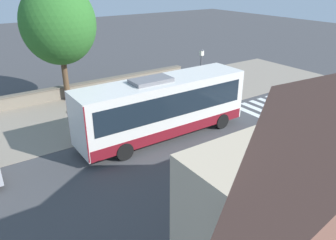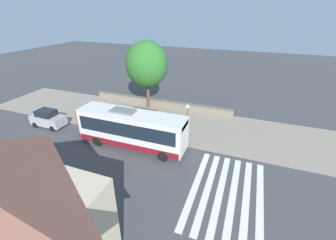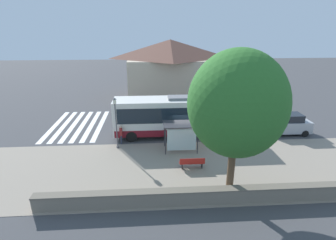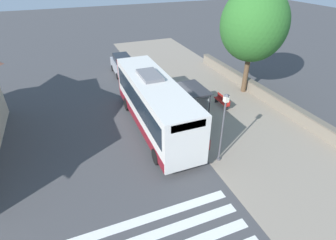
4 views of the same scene
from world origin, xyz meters
The scene contains 11 objects.
ground_plane centered at (0.00, 0.00, 0.00)m, with size 120.00×120.00×0.00m, color #424244.
sidewalk_plaza centered at (-4.50, 0.00, 0.01)m, with size 9.00×44.00×0.02m.
crosswalk_stripes centered at (5.00, 10.95, 0.00)m, with size 9.00×5.25×0.01m.
stone_wall centered at (-8.55, 0.00, 0.51)m, with size 0.60×20.00×1.00m.
bus centered at (1.71, 1.22, 1.98)m, with size 2.74×10.76×3.84m.
bus_shelter centered at (-1.59, 0.77, 2.01)m, with size 1.83×2.92×2.39m.
pedestrian centered at (0.09, 5.88, 1.03)m, with size 0.34×0.23×1.75m.
bench centered at (-4.51, 0.25, 0.48)m, with size 0.40×1.86×0.88m.
street_lamp_near centered at (-0.67, 6.12, 2.65)m, with size 0.28×0.28×4.47m.
shade_tree centered at (-7.91, -1.53, 5.94)m, with size 5.47×5.47×8.96m.
parked_car_behind_bus centered at (1.40, -10.02, 0.97)m, with size 1.90×3.98×2.02m.
Camera 2 is at (18.37, 11.26, 12.52)m, focal length 24.00 mm.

